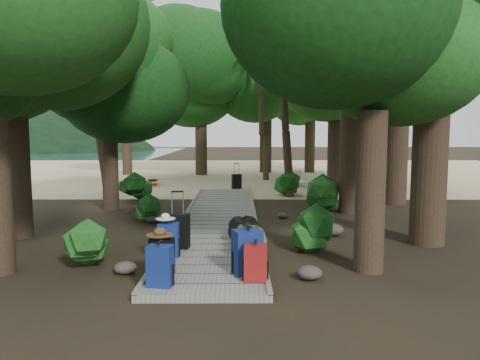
{
  "coord_description": "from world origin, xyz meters",
  "views": [
    {
      "loc": [
        0.51,
        -11.38,
        2.43
      ],
      "look_at": [
        0.56,
        2.18,
        1.0
      ],
      "focal_mm": 35.0,
      "sensor_mm": 36.0,
      "label": 1
    }
  ],
  "objects_px": {
    "kayak": "(153,181)",
    "duffel_right_khaki": "(253,238)",
    "backpack_right_c": "(249,243)",
    "backpack_left_d": "(174,231)",
    "suitcase_on_boardwalk": "(178,231)",
    "backpack_right_b": "(247,249)",
    "backpack_left_c": "(169,238)",
    "duffel_right_black": "(244,229)",
    "backpack_right_d": "(248,238)",
    "backpack_right_a": "(255,261)",
    "backpack_left_a": "(160,264)",
    "backpack_left_b": "(162,254)",
    "sun_lounger": "(296,178)",
    "lone_suitcase_on_sand": "(237,181)"
  },
  "relations": [
    {
      "from": "kayak",
      "to": "duffel_right_khaki",
      "type": "bearing_deg",
      "value": -86.35
    },
    {
      "from": "backpack_right_d",
      "to": "backpack_right_a",
      "type": "bearing_deg",
      "value": -74.47
    },
    {
      "from": "backpack_left_a",
      "to": "backpack_left_b",
      "type": "relative_size",
      "value": 1.05
    },
    {
      "from": "backpack_left_b",
      "to": "backpack_left_d",
      "type": "xyz_separation_m",
      "value": [
        -0.05,
        1.88,
        -0.03
      ]
    },
    {
      "from": "duffel_right_black",
      "to": "lone_suitcase_on_sand",
      "type": "bearing_deg",
      "value": 110.26
    },
    {
      "from": "suitcase_on_boardwalk",
      "to": "backpack_right_c",
      "type": "bearing_deg",
      "value": -22.38
    },
    {
      "from": "backpack_right_c",
      "to": "duffel_right_khaki",
      "type": "xyz_separation_m",
      "value": [
        0.11,
        0.88,
        -0.12
      ]
    },
    {
      "from": "backpack_left_c",
      "to": "backpack_right_b",
      "type": "height_order",
      "value": "backpack_right_b"
    },
    {
      "from": "backpack_right_a",
      "to": "sun_lounger",
      "type": "xyz_separation_m",
      "value": [
        2.28,
        13.51,
        -0.1
      ]
    },
    {
      "from": "duffel_right_khaki",
      "to": "backpack_right_d",
      "type": "bearing_deg",
      "value": -126.34
    },
    {
      "from": "backpack_left_d",
      "to": "suitcase_on_boardwalk",
      "type": "height_order",
      "value": "suitcase_on_boardwalk"
    },
    {
      "from": "backpack_right_c",
      "to": "duffel_right_khaki",
      "type": "bearing_deg",
      "value": 94.46
    },
    {
      "from": "backpack_right_c",
      "to": "suitcase_on_boardwalk",
      "type": "relative_size",
      "value": 0.87
    },
    {
      "from": "suitcase_on_boardwalk",
      "to": "kayak",
      "type": "xyz_separation_m",
      "value": [
        -2.65,
        11.81,
        -0.28
      ]
    },
    {
      "from": "backpack_right_d",
      "to": "suitcase_on_boardwalk",
      "type": "xyz_separation_m",
      "value": [
        -1.38,
        0.31,
        0.06
      ]
    },
    {
      "from": "backpack_left_c",
      "to": "backpack_left_d",
      "type": "distance_m",
      "value": 0.83
    },
    {
      "from": "backpack_right_b",
      "to": "kayak",
      "type": "xyz_separation_m",
      "value": [
        -3.99,
        13.49,
        -0.34
      ]
    },
    {
      "from": "backpack_left_b",
      "to": "backpack_right_b",
      "type": "height_order",
      "value": "backpack_right_b"
    },
    {
      "from": "backpack_right_b",
      "to": "duffel_right_black",
      "type": "relative_size",
      "value": 1.11
    },
    {
      "from": "backpack_left_a",
      "to": "backpack_left_b",
      "type": "bearing_deg",
      "value": 105.79
    },
    {
      "from": "suitcase_on_boardwalk",
      "to": "backpack_right_a",
      "type": "bearing_deg",
      "value": -45.27
    },
    {
      "from": "backpack_left_b",
      "to": "backpack_right_b",
      "type": "bearing_deg",
      "value": 15.76
    },
    {
      "from": "duffel_right_black",
      "to": "suitcase_on_boardwalk",
      "type": "relative_size",
      "value": 1.05
    },
    {
      "from": "backpack_left_a",
      "to": "suitcase_on_boardwalk",
      "type": "distance_m",
      "value": 2.29
    },
    {
      "from": "duffel_right_black",
      "to": "lone_suitcase_on_sand",
      "type": "height_order",
      "value": "lone_suitcase_on_sand"
    },
    {
      "from": "backpack_right_c",
      "to": "sun_lounger",
      "type": "relative_size",
      "value": 0.31
    },
    {
      "from": "kayak",
      "to": "sun_lounger",
      "type": "relative_size",
      "value": 1.63
    },
    {
      "from": "backpack_left_b",
      "to": "lone_suitcase_on_sand",
      "type": "xyz_separation_m",
      "value": [
        1.16,
        12.11,
        -0.12
      ]
    },
    {
      "from": "backpack_right_a",
      "to": "lone_suitcase_on_sand",
      "type": "relative_size",
      "value": 1.04
    },
    {
      "from": "duffel_right_black",
      "to": "lone_suitcase_on_sand",
      "type": "relative_size",
      "value": 1.19
    },
    {
      "from": "backpack_right_d",
      "to": "kayak",
      "type": "height_order",
      "value": "backpack_right_d"
    },
    {
      "from": "backpack_left_c",
      "to": "duffel_right_khaki",
      "type": "relative_size",
      "value": 1.28
    },
    {
      "from": "backpack_left_c",
      "to": "duffel_right_black",
      "type": "distance_m",
      "value": 1.95
    },
    {
      "from": "backpack_left_a",
      "to": "duffel_right_black",
      "type": "distance_m",
      "value": 3.27
    },
    {
      "from": "backpack_left_c",
      "to": "backpack_right_d",
      "type": "xyz_separation_m",
      "value": [
        1.47,
        0.33,
        -0.07
      ]
    },
    {
      "from": "backpack_left_b",
      "to": "backpack_left_d",
      "type": "bearing_deg",
      "value": 106.75
    },
    {
      "from": "backpack_left_d",
      "to": "backpack_right_c",
      "type": "relative_size",
      "value": 0.98
    },
    {
      "from": "backpack_right_b",
      "to": "backpack_right_d",
      "type": "relative_size",
      "value": 1.45
    },
    {
      "from": "backpack_right_c",
      "to": "kayak",
      "type": "relative_size",
      "value": 0.19
    },
    {
      "from": "backpack_left_a",
      "to": "backpack_left_c",
      "type": "height_order",
      "value": "backpack_left_c"
    },
    {
      "from": "duffel_right_khaki",
      "to": "kayak",
      "type": "height_order",
      "value": "duffel_right_khaki"
    },
    {
      "from": "backpack_right_c",
      "to": "kayak",
      "type": "xyz_separation_m",
      "value": [
        -4.04,
        12.66,
        -0.24
      ]
    },
    {
      "from": "suitcase_on_boardwalk",
      "to": "backpack_left_c",
      "type": "bearing_deg",
      "value": -88.84
    },
    {
      "from": "backpack_left_c",
      "to": "backpack_right_c",
      "type": "relative_size",
      "value": 1.17
    },
    {
      "from": "backpack_left_d",
      "to": "lone_suitcase_on_sand",
      "type": "height_order",
      "value": "backpack_left_d"
    },
    {
      "from": "backpack_left_d",
      "to": "backpack_right_b",
      "type": "distance_m",
      "value": 2.36
    },
    {
      "from": "sun_lounger",
      "to": "duffel_right_khaki",
      "type": "bearing_deg",
      "value": -109.53
    },
    {
      "from": "duffel_right_khaki",
      "to": "backpack_left_b",
      "type": "bearing_deg",
      "value": -149.09
    },
    {
      "from": "backpack_right_b",
      "to": "backpack_right_c",
      "type": "distance_m",
      "value": 0.84
    },
    {
      "from": "lone_suitcase_on_sand",
      "to": "sun_lounger",
      "type": "relative_size",
      "value": 0.31
    }
  ]
}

